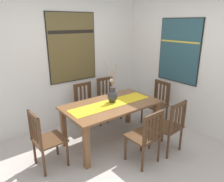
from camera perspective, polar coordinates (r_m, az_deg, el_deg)
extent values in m
cube|color=#B2A89E|center=(3.43, 3.08, -19.12)|extent=(6.40, 6.40, 0.03)
cube|color=silver|center=(4.36, -12.85, 8.39)|extent=(6.40, 0.12, 2.70)
cube|color=silver|center=(4.25, 23.03, 7.15)|extent=(0.12, 6.40, 2.70)
cube|color=brown|center=(3.63, -0.21, -3.71)|extent=(1.64, 0.91, 0.03)
cube|color=brown|center=(3.15, -6.98, -14.94)|extent=(0.08, 0.08, 0.69)
cube|color=brown|center=(4.00, 11.67, -7.63)|extent=(0.08, 0.08, 0.69)
cube|color=brown|center=(3.74, -12.99, -9.65)|extent=(0.08, 0.08, 0.69)
cube|color=brown|center=(4.47, 4.43, -4.40)|extent=(0.08, 0.08, 0.69)
cube|color=gold|center=(3.62, -0.21, -3.41)|extent=(1.51, 0.36, 0.01)
ellipsoid|color=#333338|center=(3.64, 0.16, -1.48)|extent=(0.18, 0.16, 0.22)
cylinder|color=#333338|center=(3.60, 0.16, 0.55)|extent=(0.10, 0.10, 0.07)
cylinder|color=#997F5B|center=(3.53, 0.57, 4.21)|extent=(0.05, 0.05, 0.41)
cylinder|color=#997F5B|center=(3.56, 0.19, 3.32)|extent=(0.03, 0.03, 0.28)
cylinder|color=#997F5B|center=(3.55, -0.13, 3.24)|extent=(0.03, 0.04, 0.28)
cylinder|color=#997F5B|center=(3.50, 0.92, 3.17)|extent=(0.02, 0.15, 0.30)
cylinder|color=#997F5B|center=(3.54, -0.84, 4.66)|extent=(0.09, 0.10, 0.46)
sphere|color=white|center=(3.60, -0.18, 2.85)|extent=(0.06, 0.06, 0.06)
cube|color=#4C301C|center=(3.26, 8.31, -12.07)|extent=(0.43, 0.43, 0.03)
cylinder|color=#4C301C|center=(3.37, 3.66, -15.17)|extent=(0.04, 0.04, 0.42)
cylinder|color=#4C301C|center=(3.59, 8.01, -13.06)|extent=(0.04, 0.04, 0.42)
cylinder|color=#4C301C|center=(3.17, 8.29, -17.84)|extent=(0.04, 0.04, 0.42)
cylinder|color=#4C301C|center=(3.40, 12.59, -15.34)|extent=(0.04, 0.04, 0.42)
cube|color=#4C301C|center=(2.92, 8.84, -10.80)|extent=(0.04, 0.04, 0.43)
cube|color=#4C301C|center=(3.17, 13.29, -8.63)|extent=(0.04, 0.04, 0.43)
cube|color=#4C301C|center=(2.96, 11.38, -6.50)|extent=(0.38, 0.04, 0.06)
cube|color=#4C301C|center=(2.95, 9.20, -10.87)|extent=(0.04, 0.02, 0.34)
cube|color=#4C301C|center=(3.00, 10.19, -10.39)|extent=(0.04, 0.02, 0.34)
cube|color=#4C301C|center=(3.05, 11.15, -9.93)|extent=(0.04, 0.02, 0.34)
cube|color=#4C301C|center=(3.10, 12.06, -9.47)|extent=(0.04, 0.02, 0.34)
cube|color=#4C301C|center=(3.16, 12.95, -9.03)|extent=(0.04, 0.02, 0.34)
cube|color=#4C301C|center=(3.27, -16.59, -12.57)|extent=(0.43, 0.43, 0.03)
cylinder|color=#4C301C|center=(3.59, -14.73, -13.57)|extent=(0.04, 0.04, 0.42)
cylinder|color=#4C301C|center=(3.31, -11.97, -16.31)|extent=(0.04, 0.04, 0.42)
cylinder|color=#4C301C|center=(3.49, -20.27, -15.19)|extent=(0.04, 0.04, 0.42)
cylinder|color=#4C301C|center=(3.20, -17.97, -18.22)|extent=(0.04, 0.04, 0.42)
cube|color=#4C301C|center=(3.26, -21.32, -8.44)|extent=(0.04, 0.04, 0.45)
cube|color=#4C301C|center=(2.96, -19.03, -11.06)|extent=(0.04, 0.04, 0.45)
cube|color=#4C301C|center=(3.02, -20.65, -6.38)|extent=(0.04, 0.38, 0.06)
cube|color=#4C301C|center=(3.23, -21.04, -8.97)|extent=(0.02, 0.04, 0.36)
cube|color=#4C301C|center=(3.15, -20.49, -9.60)|extent=(0.02, 0.04, 0.36)
cube|color=#4C301C|center=(3.08, -19.91, -10.27)|extent=(0.02, 0.04, 0.36)
cube|color=#4C301C|center=(3.00, -19.30, -10.97)|extent=(0.02, 0.04, 0.36)
cube|color=#4C301C|center=(4.45, 11.50, -3.70)|extent=(0.44, 0.44, 0.03)
cylinder|color=#4C301C|center=(4.30, 11.38, -7.67)|extent=(0.04, 0.04, 0.42)
cylinder|color=#4C301C|center=(4.53, 8.10, -6.11)|extent=(0.04, 0.04, 0.42)
cylinder|color=#4C301C|center=(4.55, 14.55, -6.43)|extent=(0.04, 0.04, 0.42)
cylinder|color=#4C301C|center=(4.77, 11.28, -5.02)|extent=(0.04, 0.04, 0.42)
cube|color=#4C301C|center=(4.39, 15.11, -0.87)|extent=(0.04, 0.04, 0.46)
cube|color=#4C301C|center=(4.61, 11.72, 0.32)|extent=(0.04, 0.04, 0.46)
cube|color=#4C301C|center=(4.44, 13.57, 2.21)|extent=(0.05, 0.38, 0.06)
cube|color=#4C301C|center=(4.42, 14.67, -0.91)|extent=(0.02, 0.04, 0.37)
cube|color=#4C301C|center=(4.48, 13.79, -0.60)|extent=(0.02, 0.04, 0.37)
cube|color=#4C301C|center=(4.53, 12.94, -0.29)|extent=(0.02, 0.04, 0.37)
cube|color=#4C301C|center=(4.59, 12.10, 0.00)|extent=(0.02, 0.04, 0.37)
cube|color=#4C301C|center=(4.31, -6.51, -4.19)|extent=(0.43, 0.43, 0.03)
cylinder|color=#4C301C|center=(4.35, -3.11, -7.05)|extent=(0.04, 0.04, 0.42)
cylinder|color=#4C301C|center=(4.17, -7.20, -8.31)|extent=(0.04, 0.04, 0.42)
cylinder|color=#4C301C|center=(4.62, -5.70, -5.52)|extent=(0.04, 0.04, 0.42)
cylinder|color=#4C301C|center=(4.46, -9.62, -6.63)|extent=(0.04, 0.04, 0.42)
cube|color=#4C301C|center=(4.46, -5.96, -0.16)|extent=(0.04, 0.04, 0.44)
cube|color=#4C301C|center=(4.30, -10.00, -1.10)|extent=(0.04, 0.04, 0.44)
cube|color=#4C301C|center=(4.32, -8.05, 1.76)|extent=(0.38, 0.04, 0.06)
cube|color=#4C301C|center=(4.45, -6.42, -0.45)|extent=(0.04, 0.02, 0.35)
cube|color=#4C301C|center=(4.40, -7.42, -0.69)|extent=(0.04, 0.02, 0.35)
cube|color=#4C301C|center=(4.36, -8.45, -0.93)|extent=(0.04, 0.02, 0.35)
cube|color=#4C301C|center=(4.32, -9.49, -1.17)|extent=(0.04, 0.02, 0.35)
cube|color=#4C301C|center=(3.61, 14.49, -9.33)|extent=(0.44, 0.44, 0.03)
cylinder|color=#4C301C|center=(3.68, 10.22, -12.37)|extent=(0.04, 0.04, 0.42)
cylinder|color=#4C301C|center=(3.93, 13.61, -10.46)|extent=(0.04, 0.04, 0.42)
cylinder|color=#4C301C|center=(3.50, 14.90, -14.45)|extent=(0.04, 0.04, 0.42)
cylinder|color=#4C301C|center=(3.77, 18.11, -12.26)|extent=(0.04, 0.04, 0.42)
cube|color=#4C301C|center=(3.28, 15.71, -7.69)|extent=(0.04, 0.04, 0.46)
cube|color=#4C301C|center=(3.56, 18.98, -5.88)|extent=(0.04, 0.04, 0.46)
cube|color=#4C301C|center=(3.34, 17.73, -3.65)|extent=(0.38, 0.05, 0.06)
cube|color=#4C301C|center=(3.32, 16.11, -7.69)|extent=(0.04, 0.02, 0.37)
cube|color=#4C301C|center=(3.39, 16.97, -7.21)|extent=(0.04, 0.02, 0.37)
cube|color=#4C301C|center=(3.46, 17.80, -6.75)|extent=(0.04, 0.02, 0.37)
cube|color=#4C301C|center=(3.53, 18.59, -6.30)|extent=(0.04, 0.02, 0.37)
cube|color=#4C301C|center=(4.62, -0.62, -2.49)|extent=(0.44, 0.44, 0.03)
cylinder|color=#4C301C|center=(4.66, 2.48, -5.22)|extent=(0.04, 0.04, 0.42)
cylinder|color=#4C301C|center=(4.47, -1.22, -6.28)|extent=(0.04, 0.04, 0.42)
cylinder|color=#4C301C|center=(4.93, -0.07, -3.85)|extent=(0.04, 0.04, 0.42)
cylinder|color=#4C301C|center=(4.75, -3.64, -4.78)|extent=(0.04, 0.04, 0.42)
cube|color=#4C301C|center=(4.78, -0.14, 1.34)|extent=(0.04, 0.04, 0.46)
cube|color=#4C301C|center=(4.59, -3.82, 0.58)|extent=(0.04, 0.04, 0.46)
cube|color=#4C301C|center=(4.63, -1.97, 3.34)|extent=(0.38, 0.05, 0.06)
cube|color=#4C301C|center=(4.76, -0.56, 1.08)|extent=(0.04, 0.02, 0.37)
cube|color=#4C301C|center=(4.71, -1.48, 0.89)|extent=(0.04, 0.02, 0.37)
cube|color=#4C301C|center=(4.67, -2.41, 0.70)|extent=(0.04, 0.02, 0.37)
cube|color=#4C301C|center=(4.62, -3.36, 0.50)|extent=(0.04, 0.02, 0.37)
cube|color=black|center=(4.34, -10.72, 11.44)|extent=(1.03, 0.04, 1.36)
cube|color=brown|center=(4.32, -10.58, 11.42)|extent=(1.00, 0.01, 1.33)
cube|color=black|center=(4.30, -10.80, 15.51)|extent=(0.97, 0.00, 0.07)
cube|color=black|center=(4.41, 17.75, 10.29)|extent=(0.04, 0.92, 1.24)
cube|color=#284C56|center=(4.39, 17.58, 10.28)|extent=(0.01, 0.89, 1.21)
cube|color=gold|center=(4.37, 17.77, 12.62)|extent=(0.00, 0.86, 0.03)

